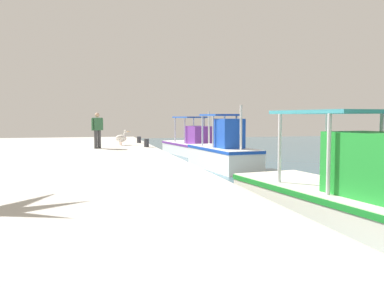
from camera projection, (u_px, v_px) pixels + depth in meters
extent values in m
cube|color=#BCB7AD|center=(32.00, 180.00, 12.53)|extent=(36.00, 10.00, 0.80)
cube|color=white|center=(193.00, 149.00, 24.61)|extent=(6.36, 2.73, 0.73)
cube|color=#723399|center=(193.00, 144.00, 24.59)|extent=(6.41, 2.77, 0.12)
cube|color=#723399|center=(198.00, 135.00, 23.85)|extent=(1.87, 1.34, 1.05)
cylinder|color=silver|center=(175.00, 130.00, 25.57)|extent=(0.08, 0.08, 1.53)
cylinder|color=silver|center=(194.00, 130.00, 26.06)|extent=(0.08, 0.08, 1.53)
cylinder|color=silver|center=(185.00, 131.00, 24.04)|extent=(0.08, 0.08, 1.53)
cylinder|color=silver|center=(204.00, 130.00, 24.53)|extent=(0.08, 0.08, 1.53)
cube|color=#1E4CB2|center=(189.00, 117.00, 24.99)|extent=(2.67, 1.70, 0.08)
cylinder|color=silver|center=(209.00, 129.00, 22.40)|extent=(0.10, 0.10, 1.88)
torus|color=orange|center=(208.00, 135.00, 23.99)|extent=(0.55, 0.18, 0.54)
cube|color=white|center=(223.00, 158.00, 18.09)|extent=(4.75, 2.13, 0.99)
cube|color=#1947B7|center=(223.00, 149.00, 18.06)|extent=(4.80, 2.18, 0.12)
cube|color=#1947B7|center=(229.00, 133.00, 17.48)|extent=(1.39, 1.11, 1.26)
cylinder|color=silver|center=(202.00, 131.00, 18.77)|extent=(0.08, 0.08, 1.39)
cylinder|color=silver|center=(225.00, 131.00, 19.17)|extent=(0.08, 0.08, 1.39)
cylinder|color=silver|center=(213.00, 132.00, 17.62)|extent=(0.08, 0.08, 1.39)
cylinder|color=silver|center=(236.00, 131.00, 18.01)|extent=(0.08, 0.08, 1.39)
cube|color=#1E4CB2|center=(219.00, 115.00, 18.34)|extent=(1.99, 1.39, 0.08)
cylinder|color=silver|center=(241.00, 128.00, 16.38)|extent=(0.10, 0.10, 1.83)
torus|color=orange|center=(240.00, 133.00, 17.61)|extent=(0.55, 0.16, 0.54)
cube|color=silver|center=(344.00, 209.00, 8.50)|extent=(6.31, 2.83, 0.82)
cube|color=#1E8C2D|center=(345.00, 194.00, 8.47)|extent=(6.35, 2.88, 0.12)
cube|color=#1E8C2D|center=(375.00, 165.00, 7.73)|extent=(1.86, 1.41, 1.23)
cylinder|color=silver|center=(280.00, 148.00, 9.41)|extent=(0.08, 0.08, 1.60)
cylinder|color=silver|center=(326.00, 147.00, 9.94)|extent=(0.08, 0.08, 1.60)
cylinder|color=silver|center=(329.00, 154.00, 7.90)|extent=(0.08, 0.08, 1.60)
cylinder|color=silver|center=(381.00, 152.00, 8.42)|extent=(0.08, 0.08, 1.60)
cube|color=teal|center=(328.00, 112.00, 8.86)|extent=(2.65, 1.78, 0.08)
cylinder|color=tan|center=(121.00, 143.00, 21.84)|extent=(0.04, 0.04, 0.22)
cylinder|color=tan|center=(120.00, 143.00, 21.92)|extent=(0.04, 0.04, 0.22)
ellipsoid|color=white|center=(121.00, 138.00, 21.90)|extent=(0.59, 0.71, 0.40)
ellipsoid|color=silver|center=(121.00, 137.00, 21.86)|extent=(0.59, 0.65, 0.28)
cylinder|color=white|center=(124.00, 134.00, 22.01)|extent=(0.17, 0.21, 0.27)
sphere|color=white|center=(125.00, 131.00, 22.06)|extent=(0.22, 0.22, 0.16)
cone|color=#F2B272|center=(129.00, 132.00, 22.20)|extent=(0.21, 0.30, 0.07)
cylinder|color=#3F3F42|center=(96.00, 139.00, 19.54)|extent=(0.16, 0.16, 0.88)
cylinder|color=#3F3F42|center=(99.00, 139.00, 19.69)|extent=(0.16, 0.16, 0.88)
cube|color=#33663F|center=(97.00, 124.00, 19.57)|extent=(0.45, 0.51, 0.61)
cylinder|color=#33663F|center=(92.00, 124.00, 19.36)|extent=(0.10, 0.10, 0.58)
cylinder|color=#33663F|center=(102.00, 124.00, 19.77)|extent=(0.10, 0.10, 0.58)
sphere|color=tan|center=(97.00, 115.00, 19.54)|extent=(0.22, 0.22, 0.22)
cylinder|color=#333338|center=(139.00, 140.00, 23.74)|extent=(0.24, 0.24, 0.38)
cylinder|color=#333338|center=(146.00, 143.00, 20.57)|extent=(0.25, 0.25, 0.42)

